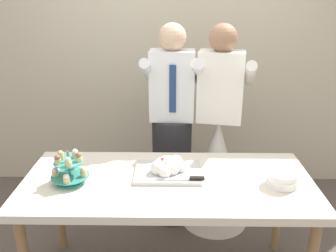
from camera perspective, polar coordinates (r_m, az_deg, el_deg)
rear_wall at (r=3.48m, az=0.35°, el=13.63°), size 5.20×0.10×2.90m
dessert_table at (r=2.30m, az=-0.04°, el=-10.10°), size 1.80×0.80×0.78m
cupcake_stand at (r=2.27m, az=-15.33°, el=-6.65°), size 0.23×0.23×0.21m
main_cake_tray at (r=2.31m, az=-0.06°, el=-6.67°), size 0.44×0.31×0.12m
plate_stack at (r=2.29m, az=17.64°, el=-7.95°), size 0.19×0.19×0.09m
person_groom at (r=2.93m, az=0.62°, el=-2.03°), size 0.48×0.51×1.66m
person_bride at (r=2.98m, az=7.73°, el=-5.22°), size 0.57×0.56×1.66m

